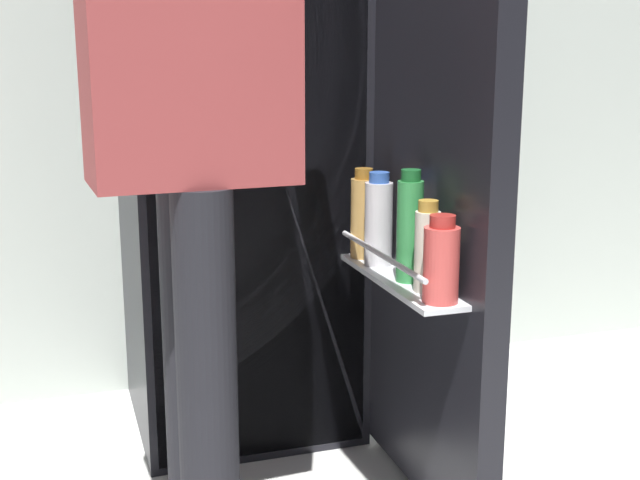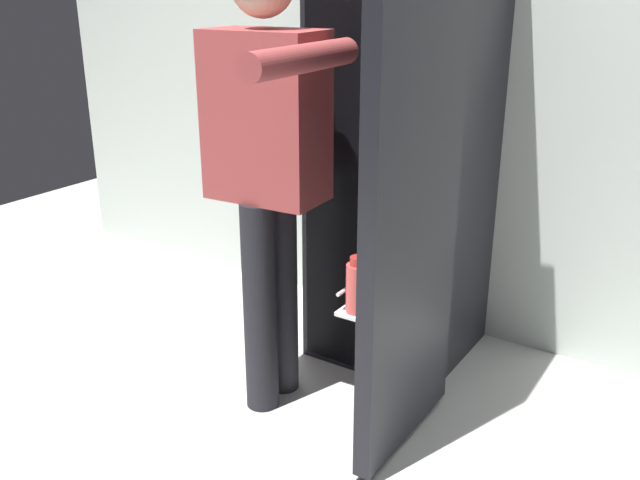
# 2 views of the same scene
# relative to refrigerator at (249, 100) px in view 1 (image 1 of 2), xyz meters

# --- Properties ---
(refrigerator) EXTENTS (0.64, 1.16, 1.82)m
(refrigerator) POSITION_rel_refrigerator_xyz_m (0.00, 0.00, 0.00)
(refrigerator) COLOR black
(refrigerator) RESTS_ON ground_plane
(person) EXTENTS (0.52, 0.67, 1.57)m
(person) POSITION_rel_refrigerator_xyz_m (-0.23, -0.54, 0.02)
(person) COLOR black
(person) RESTS_ON ground_plane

